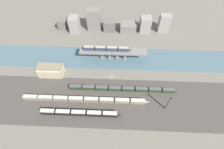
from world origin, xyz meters
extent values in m
plane|color=#666056|center=(0.00, 0.00, 0.00)|extent=(400.00, 400.00, 0.00)
cube|color=#423D38|center=(0.00, -24.00, 0.00)|extent=(280.00, 42.00, 0.01)
cube|color=#47606B|center=(0.00, 22.00, 0.00)|extent=(320.00, 28.65, 0.01)
cube|color=slate|center=(0.00, 22.00, 8.86)|extent=(60.66, 8.98, 1.39)
cylinder|color=gray|center=(-10.75, 22.00, 4.08)|extent=(2.79, 2.79, 8.17)
cylinder|color=gray|center=(-3.58, 22.00, 4.08)|extent=(2.79, 2.79, 8.17)
cylinder|color=gray|center=(3.58, 22.00, 4.08)|extent=(2.79, 2.79, 8.17)
cylinder|color=gray|center=(10.75, 22.00, 4.08)|extent=(2.79, 2.79, 8.17)
cube|color=#2D384C|center=(-21.68, 22.00, 11.42)|extent=(9.30, 2.86, 3.72)
cube|color=#9E998E|center=(-21.68, 22.00, 13.47)|extent=(8.93, 2.63, 0.40)
cube|color=#2D384C|center=(-11.34, 22.00, 11.42)|extent=(9.30, 2.86, 3.72)
cube|color=#9E998E|center=(-11.34, 22.00, 13.47)|extent=(8.93, 2.63, 0.40)
cube|color=#2D384C|center=(-1.00, 22.00, 11.42)|extent=(9.30, 2.86, 3.72)
cube|color=#9E998E|center=(-1.00, 22.00, 13.47)|extent=(8.93, 2.63, 0.40)
cube|color=#2D384C|center=(9.35, 22.00, 11.42)|extent=(9.30, 2.86, 3.72)
cube|color=#9E998E|center=(9.35, 22.00, 13.47)|extent=(8.93, 2.63, 0.40)
cone|color=#2D384C|center=(15.62, 22.00, 11.23)|extent=(3.25, 2.57, 2.57)
cube|color=black|center=(-44.02, -35.31, 1.87)|extent=(10.27, 3.05, 3.74)
cube|color=#B7B2A3|center=(-44.02, -35.31, 3.94)|extent=(9.86, 2.81, 0.40)
cube|color=black|center=(-33.01, -35.31, 1.87)|extent=(10.27, 3.05, 3.74)
cube|color=#B7B2A3|center=(-33.01, -35.31, 3.94)|extent=(9.86, 2.81, 0.40)
cube|color=black|center=(-22.00, -35.31, 1.87)|extent=(10.27, 3.05, 3.74)
cube|color=#B7B2A3|center=(-22.00, -35.31, 3.94)|extent=(9.86, 2.81, 0.40)
cube|color=black|center=(-10.99, -35.31, 1.87)|extent=(10.27, 3.05, 3.74)
cube|color=#B7B2A3|center=(-10.99, -35.31, 3.94)|extent=(9.86, 2.81, 0.40)
cube|color=black|center=(0.02, -35.31, 1.87)|extent=(10.27, 3.05, 3.74)
cube|color=#B7B2A3|center=(0.02, -35.31, 3.94)|extent=(9.86, 2.81, 0.40)
cone|color=black|center=(6.96, -35.31, 1.68)|extent=(3.59, 2.75, 2.75)
cube|color=gray|center=(-60.75, -24.22, 1.71)|extent=(10.76, 2.96, 3.42)
cube|color=#B7B2A3|center=(-60.75, -24.22, 3.62)|extent=(10.33, 2.72, 0.40)
cube|color=gray|center=(-49.20, -24.22, 1.71)|extent=(10.76, 2.96, 3.42)
cube|color=#B7B2A3|center=(-49.20, -24.22, 3.62)|extent=(10.33, 2.72, 0.40)
cube|color=gray|center=(-37.65, -24.22, 1.71)|extent=(10.76, 2.96, 3.42)
cube|color=#B7B2A3|center=(-37.65, -24.22, 3.62)|extent=(10.33, 2.72, 0.40)
cube|color=gray|center=(-26.10, -24.22, 1.71)|extent=(10.76, 2.96, 3.42)
cube|color=#B7B2A3|center=(-26.10, -24.22, 3.62)|extent=(10.33, 2.72, 0.40)
cube|color=gray|center=(-14.55, -24.22, 1.71)|extent=(10.76, 2.96, 3.42)
cube|color=#B7B2A3|center=(-14.55, -24.22, 3.62)|extent=(10.33, 2.72, 0.40)
cube|color=gray|center=(-3.00, -24.22, 1.71)|extent=(10.76, 2.96, 3.42)
cube|color=#B7B2A3|center=(-3.00, -24.22, 3.62)|extent=(10.33, 2.72, 0.40)
cube|color=gray|center=(8.55, -24.22, 1.71)|extent=(10.76, 2.96, 3.42)
cube|color=#B7B2A3|center=(8.55, -24.22, 3.62)|extent=(10.33, 2.72, 0.40)
cube|color=gray|center=(20.10, -24.22, 1.71)|extent=(10.76, 2.96, 3.42)
cube|color=#B7B2A3|center=(20.10, -24.22, 3.62)|extent=(10.33, 2.72, 0.40)
cone|color=gray|center=(27.37, -24.22, 1.54)|extent=(3.77, 2.66, 2.66)
cube|color=#23381E|center=(-28.63, -13.34, 1.50)|extent=(9.82, 3.09, 3.00)
cube|color=#4C4C4C|center=(-28.63, -13.34, 3.20)|extent=(9.43, 2.84, 0.40)
cube|color=#23381E|center=(-18.13, -13.34, 1.50)|extent=(9.82, 3.09, 3.00)
cube|color=#4C4C4C|center=(-18.13, -13.34, 3.20)|extent=(9.43, 2.84, 0.40)
cube|color=#23381E|center=(-7.62, -13.34, 1.50)|extent=(9.82, 3.09, 3.00)
cube|color=#4C4C4C|center=(-7.62, -13.34, 3.20)|extent=(9.43, 2.84, 0.40)
cube|color=#23381E|center=(2.89, -13.34, 1.50)|extent=(9.82, 3.09, 3.00)
cube|color=#4C4C4C|center=(2.89, -13.34, 3.20)|extent=(9.43, 2.84, 0.40)
cube|color=#23381E|center=(13.39, -13.34, 1.50)|extent=(9.82, 3.09, 3.00)
cube|color=#4C4C4C|center=(13.39, -13.34, 3.20)|extent=(9.43, 2.84, 0.40)
cube|color=#23381E|center=(23.90, -13.34, 1.50)|extent=(9.82, 3.09, 3.00)
cube|color=#4C4C4C|center=(23.90, -13.34, 3.20)|extent=(9.43, 2.84, 0.40)
cube|color=#23381E|center=(34.41, -13.34, 1.50)|extent=(9.82, 3.09, 3.00)
cube|color=#4C4C4C|center=(34.41, -13.34, 3.20)|extent=(9.43, 2.84, 0.40)
cube|color=#23381E|center=(44.91, -13.34, 1.50)|extent=(9.82, 3.09, 3.00)
cube|color=#4C4C4C|center=(44.91, -13.34, 3.20)|extent=(9.43, 2.84, 0.40)
cone|color=#23381E|center=(51.54, -13.34, 1.35)|extent=(3.44, 2.70, 2.70)
cube|color=tan|center=(-52.04, 0.70, 4.14)|extent=(20.07, 10.50, 8.28)
cube|color=#7C725C|center=(-52.04, 0.70, 9.19)|extent=(19.67, 7.35, 1.82)
cylinder|color=#4C4C51|center=(40.06, -28.18, 7.17)|extent=(1.07, 1.07, 14.35)
cube|color=black|center=(40.06, -28.18, 14.95)|extent=(1.00, 0.70, 1.20)
cube|color=#605B56|center=(-58.56, 69.72, 5.27)|extent=(9.27, 12.06, 10.54)
cube|color=gray|center=(-43.67, 63.88, 8.36)|extent=(10.03, 12.69, 16.72)
cube|color=slate|center=(-22.71, 68.32, 11.44)|extent=(14.37, 9.19, 22.88)
cube|color=#605B56|center=(-5.58, 67.27, 5.68)|extent=(12.73, 10.60, 11.37)
cube|color=slate|center=(15.03, 67.22, 4.34)|extent=(17.09, 13.91, 8.68)
cube|color=gray|center=(33.49, 67.61, 7.97)|extent=(11.26, 11.77, 15.94)
cube|color=gray|center=(53.72, 68.46, 9.29)|extent=(11.42, 8.55, 18.57)
camera|label=1|loc=(3.29, -79.00, 101.20)|focal=24.00mm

